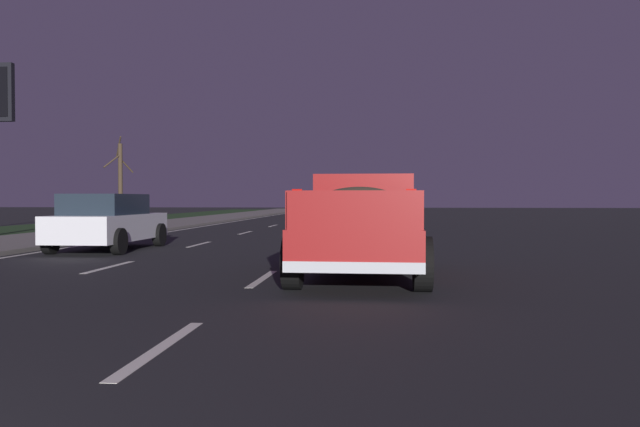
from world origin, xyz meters
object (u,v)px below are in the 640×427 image
object	(u,v)px
pickup_truck	(363,222)
sedan_blue	(376,212)
sedan_white	(108,222)
bare_tree_far	(120,180)

from	to	relation	value
pickup_truck	sedan_blue	world-z (taller)	pickup_truck
pickup_truck	sedan_blue	size ratio (longest dim) A/B	1.23
pickup_truck	sedan_blue	xyz separation A→B (m)	(18.05, -0.10, -0.20)
pickup_truck	sedan_white	distance (m)	8.88
sedan_white	bare_tree_far	bearing A→B (deg)	21.79
sedan_white	bare_tree_far	world-z (taller)	bare_tree_far
pickup_truck	sedan_white	bearing A→B (deg)	53.35
bare_tree_far	sedan_blue	bearing A→B (deg)	-121.72
pickup_truck	bare_tree_far	size ratio (longest dim) A/B	1.01
sedan_blue	bare_tree_far	xyz separation A→B (m)	(10.12, 16.37, 1.84)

